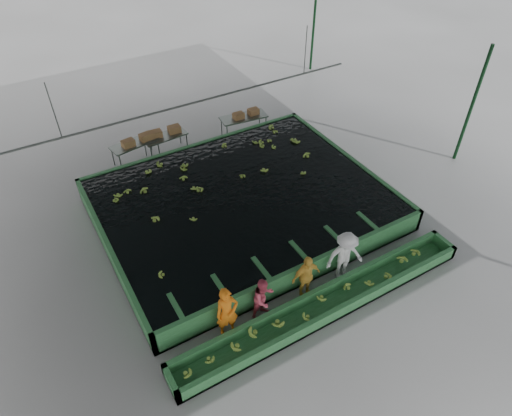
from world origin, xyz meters
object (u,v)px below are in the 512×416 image
sorting_trough (326,304)px  packing_table_right (244,126)px  packing_table_mid (166,144)px  box_stack_right (246,116)px  packing_table_left (136,152)px  box_stack_mid (165,135)px  worker_a (227,312)px  worker_b (264,298)px  flotation_tank (242,204)px  worker_c (306,277)px  worker_d (345,256)px  box_stack_left (138,143)px

sorting_trough → packing_table_right: packing_table_right is taller
packing_table_mid → box_stack_right: 3.81m
packing_table_left → box_stack_mid: bearing=0.8°
sorting_trough → box_stack_mid: size_ratio=7.28×
worker_a → worker_b: 1.19m
sorting_trough → packing_table_mid: packing_table_mid is taller
flotation_tank → sorting_trough: flotation_tank is taller
sorting_trough → worker_c: 1.00m
flotation_tank → worker_d: bearing=-73.6°
packing_table_mid → worker_b: bearing=-94.8°
sorting_trough → worker_a: (-2.87, 0.80, 0.64)m
worker_b → worker_d: (2.95, 0.00, 0.17)m
box_stack_right → worker_c: bearing=-108.7°
sorting_trough → worker_b: (-1.69, 0.80, 0.50)m
packing_table_left → box_stack_right: (5.09, -0.53, 0.51)m
packing_table_right → box_stack_right: size_ratio=1.69×
packing_table_left → box_stack_mid: size_ratio=1.45×
worker_a → packing_table_right: bearing=65.1°
sorting_trough → packing_table_mid: bearing=94.9°
box_stack_right → flotation_tank: bearing=-121.0°
worker_c → worker_d: (1.46, 0.00, 0.10)m
worker_a → worker_d: size_ratio=0.97×
worker_b → box_stack_left: worker_b is taller
box_stack_right → worker_b: bearing=-116.7°
sorting_trough → box_stack_mid: box_stack_mid is taller
worker_d → box_stack_left: bearing=126.0°
sorting_trough → packing_table_left: 10.63m
packing_table_mid → packing_table_right: (3.64, -0.42, 0.05)m
flotation_tank → box_stack_right: 5.58m
flotation_tank → box_stack_right: box_stack_right is taller
flotation_tank → worker_a: bearing=-123.7°
packing_table_mid → flotation_tank: bearing=-80.4°
worker_d → box_stack_mid: (-2.09, 9.61, -0.06)m
sorting_trough → box_stack_right: (2.86, 9.86, 0.71)m
worker_b → worker_c: bearing=-13.4°
flotation_tank → box_stack_mid: bearing=98.9°
worker_d → box_stack_left: 10.08m
worker_d → box_stack_mid: size_ratio=1.34×
worker_b → worker_c: worker_c is taller
flotation_tank → sorting_trough: size_ratio=1.00×
worker_a → box_stack_right: bearing=64.5°
packing_table_left → box_stack_right: 5.14m
packing_table_right → box_stack_mid: (-3.58, 0.51, 0.38)m
flotation_tank → worker_b: size_ratio=6.64×
worker_a → worker_b: bearing=6.8°
worker_c → box_stack_right: 9.57m
packing_table_right → packing_table_left: bearing=174.4°
box_stack_left → box_stack_right: bearing=-5.1°
sorting_trough → packing_table_left: packing_table_left is taller
box_stack_mid → box_stack_right: box_stack_right is taller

